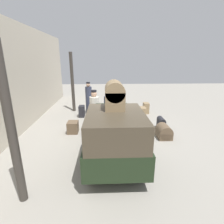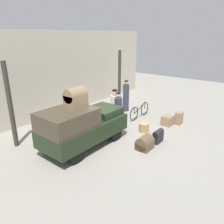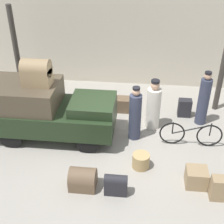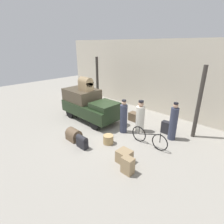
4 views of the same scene
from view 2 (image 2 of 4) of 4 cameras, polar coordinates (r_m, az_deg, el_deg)
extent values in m
plane|color=gray|center=(10.02, 0.18, -5.67)|extent=(30.00, 30.00, 0.00)
cube|color=beige|center=(12.20, -15.15, 9.39)|extent=(16.00, 0.15, 4.50)
cylinder|color=#38332D|center=(9.21, -25.03, 1.45)|extent=(0.18, 0.18, 3.40)
cylinder|color=#38332D|center=(13.60, 1.96, 8.70)|extent=(0.18, 0.18, 3.40)
cylinder|color=black|center=(10.18, -5.49, -3.26)|extent=(0.67, 0.12, 0.67)
cylinder|color=black|center=(9.29, 1.10, -5.50)|extent=(0.67, 0.12, 0.67)
cylinder|color=black|center=(8.87, -15.73, -7.58)|extent=(0.67, 0.12, 0.67)
cylinder|color=black|center=(7.84, -9.23, -10.90)|extent=(0.67, 0.12, 0.67)
cube|color=black|center=(8.84, -7.20, -4.55)|extent=(3.63, 1.64, 0.66)
cube|color=#473D2D|center=(8.08, -11.55, -1.97)|extent=(2.00, 1.50, 0.70)
cube|color=black|center=(9.45, -2.20, 0.35)|extent=(1.27, 1.28, 0.30)
torus|color=black|center=(12.30, 8.51, 0.87)|extent=(0.74, 0.04, 0.74)
torus|color=black|center=(11.44, 5.78, -0.46)|extent=(0.74, 0.04, 0.74)
cylinder|color=black|center=(11.80, 7.23, 1.07)|extent=(1.08, 0.04, 0.40)
cylinder|color=black|center=(11.37, 5.81, 0.44)|extent=(0.04, 0.04, 0.38)
cylinder|color=black|center=(12.23, 8.56, 1.80)|extent=(0.04, 0.04, 0.42)
cylinder|color=tan|center=(10.27, 8.31, -3.99)|extent=(0.46, 0.46, 0.41)
cylinder|color=#33384C|center=(12.76, 3.65, 3.68)|extent=(0.35, 0.35, 1.56)
sphere|color=tan|center=(12.54, 3.74, 7.58)|extent=(0.22, 0.22, 0.22)
cylinder|color=black|center=(12.52, 3.75, 8.09)|extent=(0.21, 0.21, 0.06)
cylinder|color=silver|center=(11.37, 0.70, 1.10)|extent=(0.44, 0.44, 1.34)
sphere|color=tan|center=(11.14, 0.72, 5.02)|extent=(0.27, 0.27, 0.27)
cylinder|color=black|center=(11.10, 0.72, 5.71)|extent=(0.26, 0.26, 0.07)
cylinder|color=#33384C|center=(10.57, 1.64, -0.02)|extent=(0.36, 0.36, 1.46)
sphere|color=tan|center=(10.32, 1.68, 4.38)|extent=(0.23, 0.23, 0.23)
cylinder|color=black|center=(10.29, 1.69, 5.00)|extent=(0.21, 0.21, 0.06)
cube|color=brown|center=(11.32, -6.07, -1.38)|extent=(0.51, 0.44, 0.48)
cube|color=#937A56|center=(11.44, 17.04, -1.58)|extent=(0.41, 0.30, 0.62)
cube|color=#232328|center=(12.72, 0.99, 1.44)|extent=(0.43, 0.28, 0.61)
cube|color=#232328|center=(9.37, 11.90, -6.53)|extent=(0.55, 0.25, 0.44)
cylinder|color=#232328|center=(9.28, 12.00, -5.32)|extent=(0.55, 0.25, 0.25)
cube|color=#937A56|center=(11.19, 14.27, -2.17)|extent=(0.52, 0.49, 0.49)
cube|color=brown|center=(8.80, 8.52, -8.67)|extent=(0.66, 0.53, 0.28)
cylinder|color=brown|center=(8.74, 8.57, -7.86)|extent=(0.66, 0.53, 0.53)
cube|color=#937A56|center=(8.16, -9.40, 2.84)|extent=(0.78, 0.53, 0.50)
cylinder|color=#937A56|center=(8.09, -9.50, 4.54)|extent=(0.78, 0.53, 0.53)
camera|label=1|loc=(6.27, -45.86, 2.35)|focal=28.00mm
camera|label=3|loc=(8.40, 55.36, 21.58)|focal=50.00mm
camera|label=4|loc=(13.08, 41.08, 14.80)|focal=28.00mm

